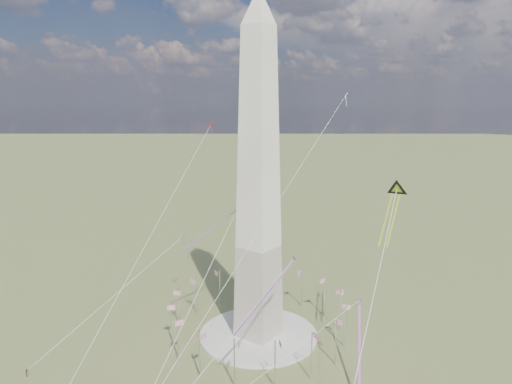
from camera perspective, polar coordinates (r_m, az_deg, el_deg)
The scene contains 12 objects.
ground at distance 146.82m, azimuth 0.31°, elevation -17.52°, with size 2000.00×2000.00×0.00m, color #4F5B2D.
plaza at distance 146.63m, azimuth 0.31°, elevation -17.39°, with size 36.00×36.00×0.80m, color beige.
washington_monument at distance 130.62m, azimuth 0.33°, elevation 1.23°, with size 15.56×15.56×100.00m.
flagpole_ring at distance 143.45m, azimuth 0.31°, elevation -14.98°, with size 54.40×54.40×13.00m.
person_west at distance 141.72m, azimuth -26.72°, elevation -19.53°, with size 0.93×0.73×1.92m, color gray.
kite_delta_black at distance 129.08m, azimuth 17.10°, elevation -0.12°, with size 7.27×18.03×14.72m.
kite_diamond_purple at distance 159.98m, azimuth -8.96°, elevation -5.73°, with size 2.54×3.53×10.75m.
kite_streamer_left at distance 117.78m, azimuth 2.29°, elevation -11.47°, with size 5.05×21.69×14.98m.
kite_streamer_mid at distance 138.87m, azimuth -4.70°, elevation -3.83°, with size 10.27×16.41×12.61m.
kite_streamer_right at distance 128.01m, azimuth 12.81°, elevation -16.76°, with size 11.69×22.61×16.72m.
kite_small_red at distance 181.10m, azimuth -5.66°, elevation 8.22°, with size 1.48×2.19×4.65m.
kite_small_white at distance 165.61m, azimuth 11.21°, elevation 11.70°, with size 1.89×1.65×4.90m.
Camera 1 is at (75.37, -104.20, 70.84)m, focal length 32.00 mm.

